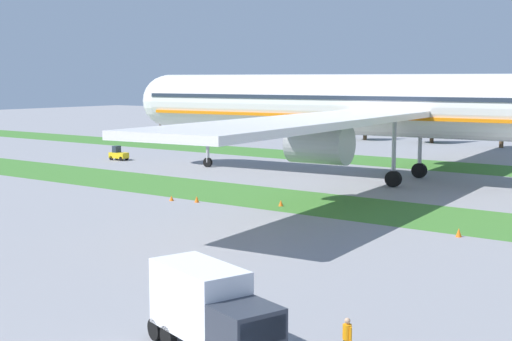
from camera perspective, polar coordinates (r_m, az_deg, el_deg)
grass_strip_near at (r=64.63m, az=7.09°, el=-2.83°), size 320.00×10.88×0.01m
grass_strip_far at (r=95.19m, az=17.16°, el=0.12°), size 320.00×10.88×0.01m
airliner at (r=80.98m, az=10.29°, el=5.04°), size 67.15×82.70×23.16m
catering_truck at (r=30.03m, az=-3.49°, el=-10.73°), size 7.32×4.30×3.58m
pushback_tractor at (r=102.37m, az=-10.69°, el=1.25°), size 2.71×1.53×1.97m
ground_crew_loader at (r=30.09m, az=7.12°, el=-12.77°), size 0.52×0.36×1.74m
taxiway_marker_0 at (r=64.50m, az=1.95°, el=-2.55°), size 0.44×0.44×0.55m
taxiway_marker_1 at (r=67.72m, az=-6.61°, el=-2.16°), size 0.44×0.44×0.47m
taxiway_marker_2 at (r=66.60m, az=-4.64°, el=-2.25°), size 0.44×0.44×0.59m
taxiway_marker_3 at (r=54.01m, az=15.54°, el=-4.69°), size 0.44×0.44×0.63m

